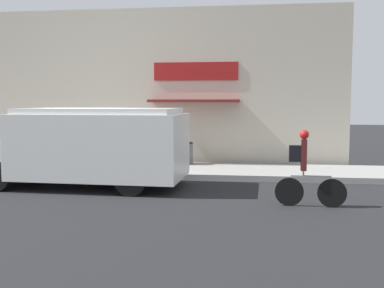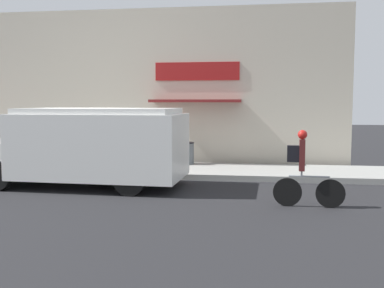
# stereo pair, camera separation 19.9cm
# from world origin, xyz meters

# --- Properties ---
(ground_plane) EXTENTS (70.00, 70.00, 0.00)m
(ground_plane) POSITION_xyz_m (0.00, 0.00, 0.00)
(ground_plane) COLOR #232326
(sidewalk) EXTENTS (28.00, 2.66, 0.17)m
(sidewalk) POSITION_xyz_m (0.00, 1.33, 0.09)
(sidewalk) COLOR #999993
(sidewalk) RESTS_ON ground_plane
(storefront) EXTENTS (16.07, 1.07, 5.65)m
(storefront) POSITION_xyz_m (0.06, 3.06, 2.82)
(storefront) COLOR beige
(storefront) RESTS_ON ground_plane
(school_bus) EXTENTS (5.92, 2.81, 2.14)m
(school_bus) POSITION_xyz_m (0.25, -1.38, 1.12)
(school_bus) COLOR white
(school_bus) RESTS_ON ground_plane
(cyclist) EXTENTS (1.55, 0.21, 1.70)m
(cyclist) POSITION_xyz_m (5.85, -2.98, 0.83)
(cyclist) COLOR black
(cyclist) RESTS_ON ground_plane
(trash_bin) EXTENTS (0.57, 0.57, 0.76)m
(trash_bin) POSITION_xyz_m (2.40, 2.22, 0.55)
(trash_bin) COLOR slate
(trash_bin) RESTS_ON sidewalk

